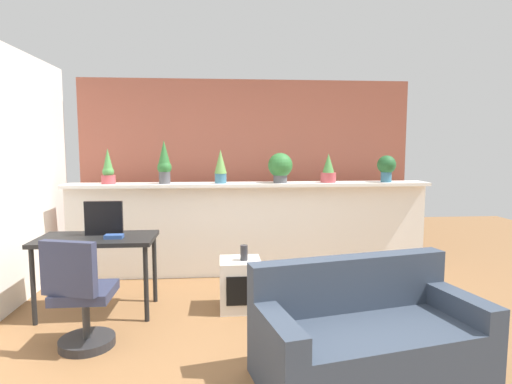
% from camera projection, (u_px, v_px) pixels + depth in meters
% --- Properties ---
extents(ground_plane, '(12.00, 12.00, 0.00)m').
position_uv_depth(ground_plane, '(267.00, 350.00, 3.35)').
color(ground_plane, brown).
extents(divider_wall, '(4.43, 0.16, 1.13)m').
position_uv_depth(divider_wall, '(250.00, 231.00, 5.27)').
color(divider_wall, white).
rests_on(divider_wall, ground).
extents(plant_shelf, '(4.43, 0.37, 0.04)m').
position_uv_depth(plant_shelf, '(250.00, 184.00, 5.17)').
color(plant_shelf, white).
rests_on(plant_shelf, divider_wall).
extents(brick_wall_behind, '(4.43, 0.10, 2.50)m').
position_uv_depth(brick_wall_behind, '(247.00, 173.00, 5.79)').
color(brick_wall_behind, '#9E5442').
rests_on(brick_wall_behind, ground).
extents(potted_plant_0, '(0.16, 0.16, 0.42)m').
position_uv_depth(potted_plant_0, '(108.00, 169.00, 5.01)').
color(potted_plant_0, '#B7474C').
rests_on(potted_plant_0, plant_shelf).
extents(potted_plant_1, '(0.17, 0.17, 0.52)m').
position_uv_depth(potted_plant_1, '(164.00, 163.00, 5.04)').
color(potted_plant_1, '#4C4C51').
rests_on(potted_plant_1, plant_shelf).
extents(potted_plant_2, '(0.15, 0.15, 0.41)m').
position_uv_depth(potted_plant_2, '(221.00, 166.00, 5.09)').
color(potted_plant_2, '#386B84').
rests_on(potted_plant_2, plant_shelf).
extents(potted_plant_3, '(0.30, 0.30, 0.37)m').
position_uv_depth(potted_plant_3, '(280.00, 166.00, 5.16)').
color(potted_plant_3, '#4C4C51').
rests_on(potted_plant_3, plant_shelf).
extents(potted_plant_4, '(0.19, 0.19, 0.36)m').
position_uv_depth(potted_plant_4, '(328.00, 170.00, 5.21)').
color(potted_plant_4, '#B7474C').
rests_on(potted_plant_4, plant_shelf).
extents(potted_plant_5, '(0.23, 0.23, 0.33)m').
position_uv_depth(potted_plant_5, '(386.00, 167.00, 5.25)').
color(potted_plant_5, '#386B84').
rests_on(potted_plant_5, plant_shelf).
extents(desk, '(1.10, 0.60, 0.75)m').
position_uv_depth(desk, '(97.00, 246.00, 4.05)').
color(desk, black).
rests_on(desk, ground).
extents(tv_monitor, '(0.36, 0.04, 0.33)m').
position_uv_depth(tv_monitor, '(104.00, 218.00, 4.11)').
color(tv_monitor, black).
rests_on(tv_monitor, desk).
extents(office_chair, '(0.49, 0.50, 0.91)m').
position_uv_depth(office_chair, '(81.00, 302.00, 3.33)').
color(office_chair, '#262628').
rests_on(office_chair, ground).
extents(side_cube_shelf, '(0.40, 0.41, 0.50)m').
position_uv_depth(side_cube_shelf, '(240.00, 284.00, 4.18)').
color(side_cube_shelf, silver).
rests_on(side_cube_shelf, ground).
extents(vase_on_shelf, '(0.07, 0.07, 0.15)m').
position_uv_depth(vase_on_shelf, '(244.00, 253.00, 4.13)').
color(vase_on_shelf, '#2D2D33').
rests_on(vase_on_shelf, side_cube_shelf).
extents(book_on_desk, '(0.17, 0.10, 0.04)m').
position_uv_depth(book_on_desk, '(114.00, 236.00, 3.97)').
color(book_on_desk, '#2D4C8C').
rests_on(book_on_desk, desk).
extents(couch, '(1.69, 1.08, 0.80)m').
position_uv_depth(couch, '(367.00, 338.00, 2.94)').
color(couch, '#333D4C').
rests_on(couch, ground).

